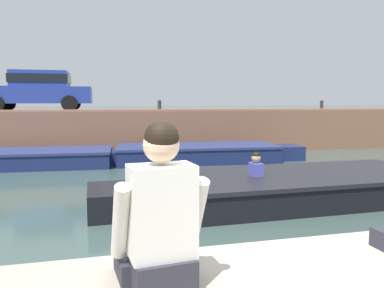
% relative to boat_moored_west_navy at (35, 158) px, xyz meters
% --- Properties ---
extents(ground_plane, '(400.00, 400.00, 0.00)m').
position_rel_boat_moored_west_navy_xyz_m(ground_plane, '(3.28, -4.30, -0.26)').
color(ground_plane, '#384C47').
extents(far_quay_wall, '(60.00, 6.00, 1.69)m').
position_rel_boat_moored_west_navy_xyz_m(far_quay_wall, '(3.28, 4.48, 0.58)').
color(far_quay_wall, brown).
rests_on(far_quay_wall, ground).
extents(far_wall_coping, '(60.00, 0.24, 0.08)m').
position_rel_boat_moored_west_navy_xyz_m(far_wall_coping, '(3.28, 1.60, 1.47)').
color(far_wall_coping, '#9F6C52').
rests_on(far_wall_coping, far_quay_wall).
extents(boat_moored_west_navy, '(6.42, 2.39, 0.53)m').
position_rel_boat_moored_west_navy_xyz_m(boat_moored_west_navy, '(0.00, 0.00, 0.00)').
color(boat_moored_west_navy, navy).
rests_on(boat_moored_west_navy, ground).
extents(boat_moored_central_navy, '(6.59, 2.46, 0.57)m').
position_rel_boat_moored_west_navy_xyz_m(boat_moored_central_navy, '(5.53, -0.26, 0.02)').
color(boat_moored_central_navy, navy).
rests_on(boat_moored_central_navy, ground).
extents(motorboat_passing, '(7.37, 2.54, 1.05)m').
position_rel_boat_moored_west_navy_xyz_m(motorboat_passing, '(5.68, -5.71, 0.02)').
color(motorboat_passing, black).
rests_on(motorboat_passing, ground).
extents(car_left_inner_blue, '(4.15, 1.99, 1.54)m').
position_rel_boat_moored_west_navy_xyz_m(car_left_inner_blue, '(-0.26, 3.10, 2.28)').
color(car_left_inner_blue, '#233893').
rests_on(car_left_inner_blue, far_quay_wall).
extents(mooring_bollard_mid, '(0.15, 0.15, 0.45)m').
position_rel_boat_moored_west_navy_xyz_m(mooring_bollard_mid, '(4.29, 1.73, 1.67)').
color(mooring_bollard_mid, '#2D2B28').
rests_on(mooring_bollard_mid, far_quay_wall).
extents(mooring_bollard_east, '(0.15, 0.15, 0.45)m').
position_rel_boat_moored_west_navy_xyz_m(mooring_bollard_east, '(11.33, 1.73, 1.67)').
color(mooring_bollard_east, '#2D2B28').
rests_on(mooring_bollard_east, far_quay_wall).
extents(person_seated_left, '(0.56, 0.56, 0.97)m').
position_rel_boat_moored_west_navy_xyz_m(person_seated_left, '(2.37, -10.60, 1.08)').
color(person_seated_left, '#282833').
rests_on(person_seated_left, near_quay).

